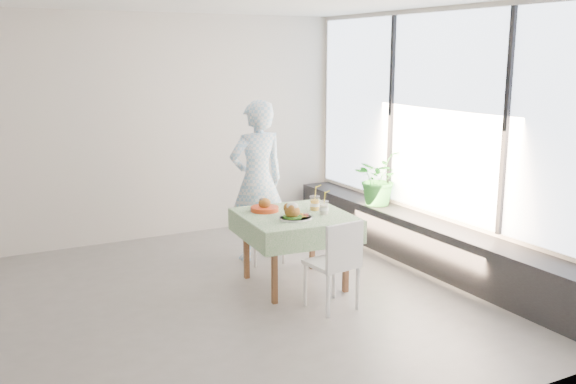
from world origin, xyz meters
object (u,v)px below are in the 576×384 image
main_dish (294,214)px  chair_far (263,238)px  juice_cup_orange (315,204)px  cafe_table (295,241)px  chair_near (332,281)px  potted_plant (377,178)px  diner (257,181)px

main_dish → chair_far: bearing=80.7°
main_dish → juice_cup_orange: 0.43m
cafe_table → chair_near: size_ratio=1.32×
juice_cup_orange → potted_plant: size_ratio=0.45×
diner → juice_cup_orange: (0.21, -0.92, -0.10)m
cafe_table → juice_cup_orange: juice_cup_orange is taller
juice_cup_orange → chair_near: bearing=-108.3°
cafe_table → chair_near: 0.73m
diner → main_dish: 1.15m
potted_plant → main_dish: bearing=-150.1°
cafe_table → chair_far: 0.88m
chair_far → main_dish: bearing=-99.3°
chair_far → juice_cup_orange: bearing=-76.6°
potted_plant → chair_near: bearing=-136.4°
potted_plant → diner: bearing=173.5°
cafe_table → chair_near: (0.01, -0.70, -0.20)m
cafe_table → juice_cup_orange: (0.26, 0.04, 0.35)m
diner → juice_cup_orange: 0.95m
main_dish → juice_cup_orange: (0.36, 0.22, 0.01)m
chair_near → juice_cup_orange: juice_cup_orange is taller
diner → main_dish: (-0.15, -1.14, -0.11)m
diner → potted_plant: diner is taller
chair_far → potted_plant: 1.62m
main_dish → potted_plant: potted_plant is taller
main_dish → juice_cup_orange: juice_cup_orange is taller
juice_cup_orange → potted_plant: 1.51m
cafe_table → potted_plant: size_ratio=1.68×
cafe_table → juice_cup_orange: size_ratio=3.75×
chair_near → diner: diner is taller
cafe_table → main_dish: bearing=-121.0°
main_dish → juice_cup_orange: size_ratio=1.13×
cafe_table → potted_plant: potted_plant is taller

